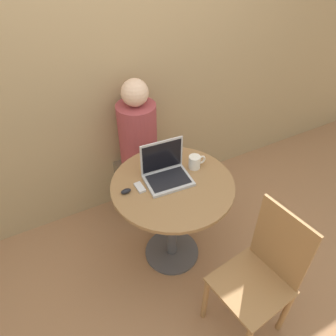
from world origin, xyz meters
The scene contains 9 objects.
ground_plane centered at (0.00, 0.00, 0.00)m, with size 12.00×12.00×0.00m, color #9E704C.
back_wall centered at (0.00, 0.81, 1.30)m, with size 7.00×0.05×2.60m.
round_table centered at (0.00, 0.00, 0.58)m, with size 0.83×0.83×0.76m.
laptop centered at (-0.01, 0.07, 0.82)m, with size 0.32×0.25×0.26m.
cell_phone centered at (-0.21, 0.06, 0.77)m, with size 0.05×0.10×0.02m.
computer_mouse centered at (-0.31, 0.06, 0.78)m, with size 0.07×0.04×0.03m.
coffee_cup centered at (0.22, 0.08, 0.81)m, with size 0.13×0.08×0.09m.
chair_empty centered at (0.22, -0.71, 0.49)m, with size 0.45×0.45×0.96m.
person_seated centered at (0.00, 0.64, 0.54)m, with size 0.36×0.49×1.25m.
Camera 1 is at (-0.78, -1.40, 2.24)m, focal length 35.00 mm.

